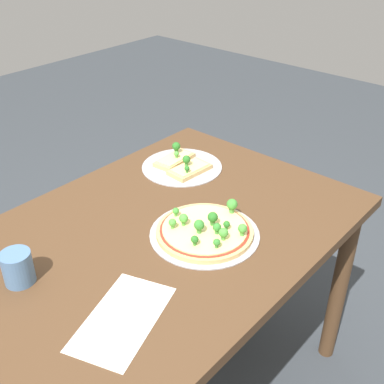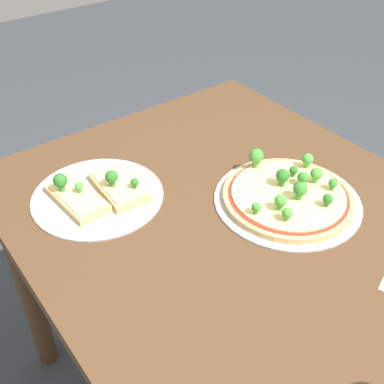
# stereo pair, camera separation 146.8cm
# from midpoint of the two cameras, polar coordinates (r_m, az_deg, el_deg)

# --- Properties ---
(dining_table) EXTENTS (1.25, 0.88, 0.76)m
(dining_table) POSITION_cam_midpoint_polar(r_m,az_deg,el_deg) (1.10, -30.38, -22.14)
(dining_table) COLOR #4C331E
(dining_table) RESTS_ON ground_plane
(pizza_tray_whole) EXTENTS (0.33, 0.33, 0.07)m
(pizza_tray_whole) POSITION_cam_midpoint_polar(r_m,az_deg,el_deg) (1.05, -26.65, -13.76)
(pizza_tray_whole) COLOR #A3A3A8
(pizza_tray_whole) RESTS_ON dining_table
(pizza_tray_slice) EXTENTS (0.30, 0.30, 0.07)m
(pizza_tray_slice) POSITION_cam_midpoint_polar(r_m,az_deg,el_deg) (1.30, -43.86, -10.78)
(pizza_tray_slice) COLOR #A3A3A8
(pizza_tray_slice) RESTS_ON dining_table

